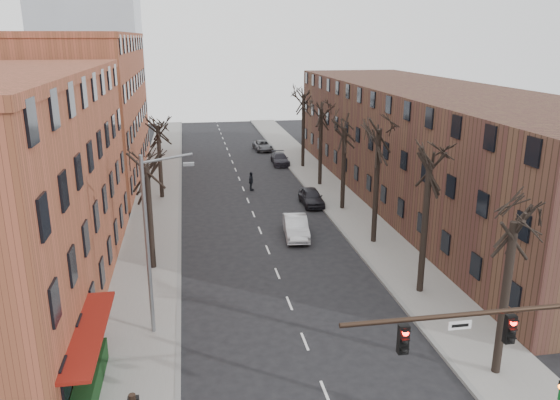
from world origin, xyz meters
name	(u,v)px	position (x,y,z in m)	size (l,w,h in m)	color
sidewalk_left	(158,195)	(-8.00, 35.00, 0.07)	(4.00, 90.00, 0.15)	gray
sidewalk_right	(326,187)	(8.00, 35.00, 0.07)	(4.00, 90.00, 0.15)	gray
building_left_far	(78,109)	(-16.00, 44.00, 7.00)	(12.00, 28.00, 14.00)	brown
building_right	(429,144)	(16.00, 30.00, 5.00)	(12.00, 50.00, 10.00)	#4C3223
awning_left	(96,387)	(-9.40, 6.00, 0.00)	(1.20, 7.00, 0.15)	maroon
hedge	(88,389)	(-9.50, 5.00, 0.65)	(0.80, 6.00, 1.00)	black
tree_right_a	(495,374)	(7.60, 4.00, 0.00)	(5.20, 5.20, 10.00)	black
tree_right_b	(419,293)	(7.60, 12.00, 0.00)	(5.20, 5.20, 10.80)	black
tree_right_c	(373,243)	(7.60, 20.00, 0.00)	(5.20, 5.20, 11.60)	black
tree_right_d	(342,209)	(7.60, 28.00, 0.00)	(5.20, 5.20, 10.00)	black
tree_right_e	(320,185)	(7.60, 36.00, 0.00)	(5.20, 5.20, 10.80)	black
tree_right_f	(303,167)	(7.60, 44.00, 0.00)	(5.20, 5.20, 11.60)	black
tree_left_a	(154,269)	(-7.60, 18.00, 0.00)	(5.20, 5.20, 9.50)	black
tree_left_b	(162,198)	(-7.60, 34.00, 0.00)	(5.20, 5.20, 9.50)	black
signal_mast_arm	(534,353)	(5.45, -1.00, 4.40)	(8.14, 0.30, 7.20)	black
streetlight	(151,238)	(-7.03, 10.00, 5.01)	(2.45, 0.22, 9.03)	slate
silver_sedan	(296,227)	(2.41, 22.19, 0.77)	(1.63, 4.68, 1.54)	silver
parked_car_near	(311,197)	(5.30, 29.75, 0.73)	(1.73, 4.30, 1.46)	black
parked_car_mid	(280,159)	(5.30, 45.78, 0.65)	(1.81, 4.45, 1.29)	#222029
parked_car_far	(263,146)	(4.46, 54.24, 0.62)	(2.05, 4.45, 1.24)	#53555A
pedestrian_crossing	(251,181)	(0.69, 35.24, 0.91)	(1.06, 0.44, 1.82)	black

